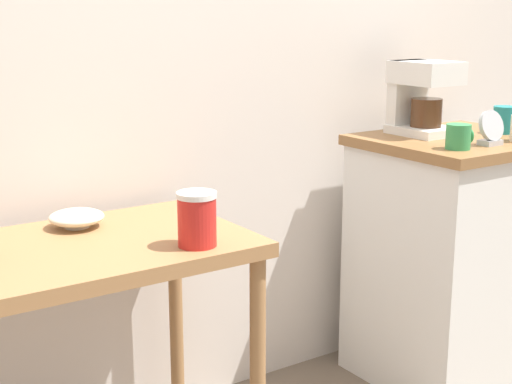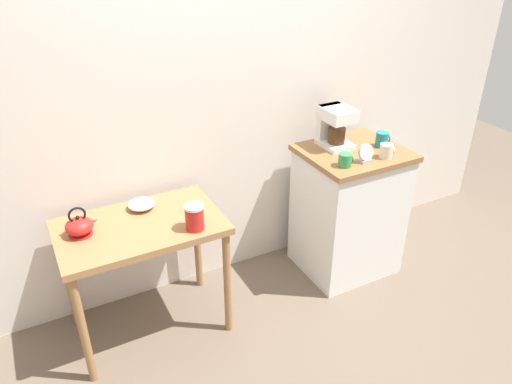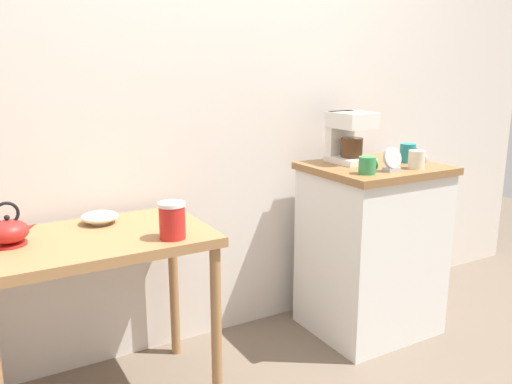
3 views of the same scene
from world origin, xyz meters
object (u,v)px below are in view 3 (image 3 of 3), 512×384
Objects in this scene: mug_small_cream at (417,160)px; table_clock at (392,160)px; teakettle at (9,231)px; bowl_stoneware at (100,217)px; mug_dark_teal at (408,153)px; mug_tall_green at (368,165)px; canister_enamel at (172,220)px; coffee_maker at (348,135)px.

table_clock is at bearing 176.18° from mug_small_cream.
mug_small_cream is (1.80, -0.25, 0.15)m from teakettle.
mug_dark_teal is at bearing -7.95° from bowl_stoneware.
mug_tall_green is at bearing 176.19° from table_clock.
teakettle is 2.02× the size of mug_tall_green.
table_clock reaches higher than mug_small_cream.
mug_tall_green is at bearing -161.65° from mug_dark_teal.
canister_enamel is at bearing 179.14° from table_clock.
coffee_maker is 3.01× the size of mug_tall_green.
mug_small_cream is at bearing -121.84° from mug_dark_teal.
table_clock reaches higher than canister_enamel.
teakettle reaches higher than canister_enamel.
coffee_maker is 0.37m from mug_small_cream.
mug_tall_green is (0.96, -0.01, 0.13)m from canister_enamel.
mug_tall_green is at bearing -0.41° from canister_enamel.
mug_tall_green reaches higher than canister_enamel.
mug_small_cream is at bearing -3.82° from mug_tall_green.
teakettle is 1.80× the size of mug_dark_teal.
canister_enamel is 1.64× the size of mug_tall_green.
bowl_stoneware is 0.87× the size of teakettle.
canister_enamel reaches higher than bowl_stoneware.
coffee_maker is (1.27, -0.05, 0.27)m from bowl_stoneware.
bowl_stoneware is at bearing 17.77° from teakettle.
mug_tall_green is at bearing 176.18° from mug_small_cream.
mug_tall_green is 0.30m from mug_small_cream.
mug_small_cream is (1.45, -0.36, 0.17)m from bowl_stoneware.
canister_enamel is 1.11m from table_clock.
coffee_maker is 2.67× the size of mug_dark_teal.
mug_tall_green is at bearing -8.69° from teakettle.
mug_dark_teal is (1.90, -0.10, 0.15)m from teakettle.
mug_dark_teal is 0.28m from table_clock.
mug_small_cream is (1.26, -0.03, 0.13)m from canister_enamel.
canister_enamel is 0.97m from mug_tall_green.
mug_small_cream is at bearing -3.82° from table_clock.
mug_small_cream reaches higher than bowl_stoneware.
bowl_stoneware is at bearing 163.38° from mug_tall_green.
mug_dark_teal is at bearing 29.43° from table_clock.
coffee_maker is at bearing 119.34° from mug_small_cream.
mug_tall_green is 0.41m from mug_dark_teal.
table_clock reaches higher than mug_tall_green.
mug_tall_green is (-0.12, -0.29, -0.10)m from coffee_maker.
table_clock is (-0.15, 0.01, 0.01)m from mug_small_cream.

